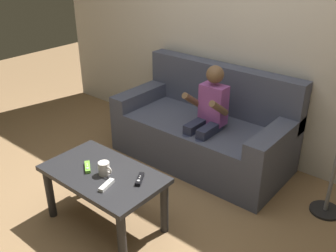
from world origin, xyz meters
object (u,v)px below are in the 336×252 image
object	(u,v)px
game_remote_lime_far_corner	(88,167)
couch	(205,130)
coffee_table	(104,181)
game_remote_white_near_edge	(107,185)
game_remote_black_center	(140,179)
coffee_mug	(104,168)
person_seated_on_couch	(207,115)

from	to	relation	value
game_remote_lime_far_corner	couch	bearing A→B (deg)	84.10
coffee_table	game_remote_white_near_edge	world-z (taller)	game_remote_white_near_edge
couch	game_remote_lime_far_corner	xyz separation A→B (m)	(-0.13, -1.30, 0.17)
game_remote_black_center	game_remote_lime_far_corner	size ratio (longest dim) A/B	1.04
coffee_mug	game_remote_white_near_edge	bearing A→B (deg)	-37.21
couch	game_remote_lime_far_corner	distance (m)	1.32
game_remote_black_center	game_remote_white_near_edge	bearing A→B (deg)	-122.79
coffee_table	couch	bearing A→B (deg)	89.39
person_seated_on_couch	coffee_mug	size ratio (longest dim) A/B	8.40
person_seated_on_couch	coffee_table	bearing A→B (deg)	-98.19
person_seated_on_couch	game_remote_white_near_edge	size ratio (longest dim) A/B	6.86
coffee_table	game_remote_black_center	xyz separation A→B (m)	(0.28, 0.09, 0.09)
game_remote_black_center	game_remote_lime_far_corner	distance (m)	0.42
coffee_table	game_remote_lime_far_corner	bearing A→B (deg)	-162.24
game_remote_lime_far_corner	coffee_mug	xyz separation A→B (m)	(0.15, 0.03, 0.04)
couch	person_seated_on_couch	size ratio (longest dim) A/B	1.66
game_remote_black_center	game_remote_lime_far_corner	world-z (taller)	same
couch	coffee_mug	size ratio (longest dim) A/B	13.95
coffee_table	game_remote_white_near_edge	bearing A→B (deg)	-33.73
couch	game_remote_black_center	xyz separation A→B (m)	(0.26, -1.17, 0.17)
game_remote_white_near_edge	game_remote_lime_far_corner	xyz separation A→B (m)	(-0.27, 0.06, 0.00)
coffee_table	game_remote_lime_far_corner	distance (m)	0.16
couch	game_remote_lime_far_corner	size ratio (longest dim) A/B	12.32
couch	game_remote_black_center	world-z (taller)	couch
game_remote_white_near_edge	game_remote_black_center	distance (m)	0.23
coffee_mug	coffee_table	bearing A→B (deg)	163.87
game_remote_white_near_edge	coffee_mug	size ratio (longest dim) A/B	1.22
game_remote_black_center	couch	bearing A→B (deg)	102.60
coffee_table	coffee_mug	distance (m)	0.13
game_remote_black_center	coffee_mug	world-z (taller)	coffee_mug
game_remote_lime_far_corner	coffee_mug	distance (m)	0.16
game_remote_lime_far_corner	game_remote_white_near_edge	bearing A→B (deg)	-12.95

